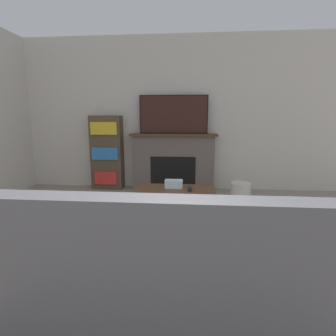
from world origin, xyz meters
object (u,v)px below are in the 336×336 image
(couch, at_px, (153,275))
(coffee_table, at_px, (174,194))
(bookshelf, at_px, (107,153))
(storage_basket, at_px, (240,190))
(fireplace, at_px, (173,162))
(tv, at_px, (173,115))

(couch, xyz_separation_m, coffee_table, (0.03, 1.62, 0.06))
(couch, distance_m, bookshelf, 3.42)
(coffee_table, height_order, storage_basket, coffee_table)
(coffee_table, xyz_separation_m, storage_basket, (1.02, 1.13, -0.24))
(bookshelf, xyz_separation_m, storage_basket, (2.35, -0.40, -0.54))
(coffee_table, bearing_deg, fireplace, 94.32)
(tv, bearing_deg, bookshelf, -179.82)
(coffee_table, bearing_deg, bookshelf, 131.05)
(couch, xyz_separation_m, storage_basket, (1.05, 2.75, -0.18))
(bookshelf, bearing_deg, coffee_table, -48.95)
(tv, bearing_deg, coffee_table, -85.62)
(tv, xyz_separation_m, bookshelf, (-1.21, -0.00, -0.68))
(bookshelf, relative_size, storage_basket, 4.03)
(bookshelf, bearing_deg, storage_basket, -9.60)
(fireplace, relative_size, couch, 0.71)
(fireplace, bearing_deg, coffee_table, -85.68)
(bookshelf, height_order, storage_basket, bookshelf)
(tv, xyz_separation_m, couch, (0.09, -3.15, -1.04))
(bookshelf, distance_m, storage_basket, 2.44)
(couch, bearing_deg, coffee_table, 88.90)
(fireplace, distance_m, couch, 3.18)
(bookshelf, bearing_deg, fireplace, 1.12)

